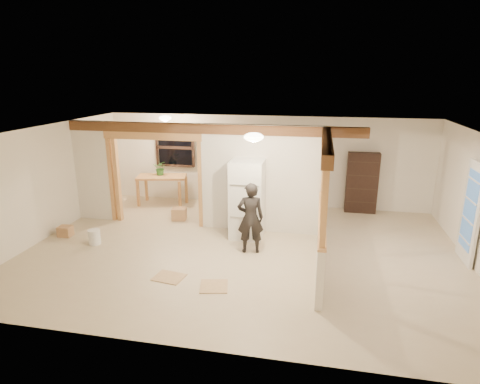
% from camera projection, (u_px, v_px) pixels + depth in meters
% --- Properties ---
extents(floor, '(9.00, 6.50, 0.01)m').
position_uv_depth(floor, '(242.00, 250.00, 8.47)').
color(floor, '#C2B190').
rests_on(floor, ground).
extents(ceiling, '(9.00, 6.50, 0.01)m').
position_uv_depth(ceiling, '(243.00, 132.00, 7.77)').
color(ceiling, white).
extents(wall_back, '(9.00, 0.01, 2.50)m').
position_uv_depth(wall_back, '(265.00, 161.00, 11.18)').
color(wall_back, white).
rests_on(wall_back, floor).
extents(wall_front, '(9.00, 0.01, 2.50)m').
position_uv_depth(wall_front, '(194.00, 265.00, 5.06)').
color(wall_front, white).
rests_on(wall_front, floor).
extents(wall_left, '(0.01, 6.50, 2.50)m').
position_uv_depth(wall_left, '(45.00, 182.00, 8.97)').
color(wall_left, white).
rests_on(wall_left, floor).
extents(partition_left_stub, '(0.90, 0.12, 2.50)m').
position_uv_depth(partition_left_stub, '(93.00, 171.00, 10.01)').
color(partition_left_stub, silver).
rests_on(partition_left_stub, floor).
extents(partition_center, '(2.80, 0.12, 2.50)m').
position_uv_depth(partition_center, '(261.00, 179.00, 9.21)').
color(partition_center, silver).
rests_on(partition_center, floor).
extents(doorway_frame, '(2.46, 0.14, 2.20)m').
position_uv_depth(doorway_frame, '(155.00, 180.00, 9.74)').
color(doorway_frame, tan).
rests_on(doorway_frame, floor).
extents(header_beam_back, '(7.00, 0.18, 0.22)m').
position_uv_depth(header_beam_back, '(210.00, 129.00, 9.12)').
color(header_beam_back, brown).
rests_on(header_beam_back, ceiling).
extents(header_beam_right, '(0.18, 3.30, 0.22)m').
position_uv_depth(header_beam_right, '(327.00, 144.00, 7.12)').
color(header_beam_right, brown).
rests_on(header_beam_right, ceiling).
extents(pony_wall, '(0.12, 3.20, 1.00)m').
position_uv_depth(pony_wall, '(321.00, 242.00, 7.65)').
color(pony_wall, silver).
rests_on(pony_wall, floor).
extents(stud_partition, '(0.14, 3.20, 1.32)m').
position_uv_depth(stud_partition, '(324.00, 183.00, 7.33)').
color(stud_partition, tan).
rests_on(stud_partition, pony_wall).
extents(window_back, '(1.12, 0.10, 1.10)m').
position_uv_depth(window_back, '(175.00, 148.00, 11.51)').
color(window_back, black).
rests_on(window_back, wall_back).
extents(french_door, '(0.12, 0.86, 2.00)m').
position_uv_depth(french_door, '(471.00, 213.00, 7.73)').
color(french_door, white).
rests_on(french_door, floor).
extents(ceiling_dome_main, '(0.36, 0.36, 0.16)m').
position_uv_depth(ceiling_dome_main, '(254.00, 137.00, 7.25)').
color(ceiling_dome_main, '#FFEABF').
rests_on(ceiling_dome_main, ceiling).
extents(ceiling_dome_util, '(0.32, 0.32, 0.14)m').
position_uv_depth(ceiling_dome_util, '(165.00, 118.00, 10.41)').
color(ceiling_dome_util, '#FFEABF').
rests_on(ceiling_dome_util, ceiling).
extents(hanging_bulb, '(0.07, 0.07, 0.07)m').
position_uv_depth(hanging_bulb, '(174.00, 134.00, 9.74)').
color(hanging_bulb, '#FFD88C').
rests_on(hanging_bulb, ceiling).
extents(refrigerator, '(0.73, 0.71, 1.77)m').
position_uv_depth(refrigerator, '(247.00, 199.00, 8.97)').
color(refrigerator, white).
rests_on(refrigerator, floor).
extents(woman, '(0.61, 0.47, 1.49)m').
position_uv_depth(woman, '(250.00, 218.00, 8.19)').
color(woman, '#282424').
rests_on(woman, floor).
extents(work_table, '(1.45, 0.93, 0.84)m').
position_uv_depth(work_table, '(162.00, 190.00, 11.34)').
color(work_table, tan).
rests_on(work_table, floor).
extents(potted_plant, '(0.41, 0.37, 0.41)m').
position_uv_depth(potted_plant, '(161.00, 168.00, 11.25)').
color(potted_plant, '#215D23').
rests_on(potted_plant, work_table).
extents(shop_vac, '(0.63, 0.63, 0.68)m').
position_uv_depth(shop_vac, '(106.00, 200.00, 10.70)').
color(shop_vac, '#B21613').
rests_on(shop_vac, floor).
extents(bookshelf, '(0.81, 0.27, 1.62)m').
position_uv_depth(bookshelf, '(362.00, 183.00, 10.61)').
color(bookshelf, black).
rests_on(bookshelf, floor).
extents(bucket, '(0.31, 0.31, 0.33)m').
position_uv_depth(bucket, '(94.00, 237.00, 8.73)').
color(bucket, white).
rests_on(bucket, floor).
extents(box_util_a, '(0.40, 0.36, 0.30)m').
position_uv_depth(box_util_a, '(179.00, 214.00, 10.22)').
color(box_util_a, '#AA7C52').
rests_on(box_util_a, floor).
extents(box_util_b, '(0.27, 0.27, 0.24)m').
position_uv_depth(box_util_b, '(114.00, 209.00, 10.71)').
color(box_util_b, '#AA7C52').
rests_on(box_util_b, floor).
extents(box_front, '(0.30, 0.24, 0.24)m').
position_uv_depth(box_front, '(65.00, 231.00, 9.18)').
color(box_front, '#AA7C52').
rests_on(box_front, floor).
extents(floor_panel_near, '(0.57, 0.57, 0.02)m').
position_uv_depth(floor_panel_near, '(214.00, 286.00, 7.01)').
color(floor_panel_near, tan).
rests_on(floor_panel_near, floor).
extents(floor_panel_far, '(0.60, 0.51, 0.02)m').
position_uv_depth(floor_panel_far, '(169.00, 277.00, 7.32)').
color(floor_panel_far, tan).
rests_on(floor_panel_far, floor).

